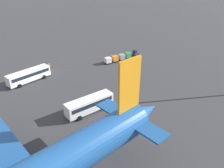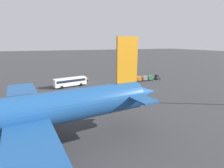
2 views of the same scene
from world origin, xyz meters
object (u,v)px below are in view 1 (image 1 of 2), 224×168
Objects in this scene: baggage_tug at (135,53)px; cargo_cart_white at (108,60)px; shuttle_bus_near at (29,75)px; shuttle_bus_far at (89,104)px; cargo_cart_orange at (115,58)px; worker_person at (49,66)px; cargo_cart_grey at (122,57)px; cargo_cart_green at (128,55)px.

baggage_tug is 1.21× the size of cargo_cart_white.
shuttle_bus_far reaches higher than shuttle_bus_near.
cargo_cart_orange is 1.00× the size of cargo_cart_white.
baggage_tug is at bearing -176.62° from cargo_cart_orange.
shuttle_bus_far is 4.10× the size of baggage_tug.
shuttle_bus_near reaches higher than worker_person.
cargo_cart_grey is (-24.09, -19.83, -0.73)m from shuttle_bus_far.
shuttle_bus_near is at bearing -4.58° from cargo_cart_white.
cargo_cart_orange and cargo_cart_white have the same top height.
cargo_cart_green is at bearing 164.15° from shuttle_bus_near.
shuttle_bus_far is 4.98× the size of cargo_cart_white.
shuttle_bus_far is (-5.83, 21.90, 0.03)m from shuttle_bus_near.
cargo_cart_green is 8.22m from cargo_cart_white.
shuttle_bus_far is 36.93m from baggage_tug.
cargo_cart_orange is (-27.19, 1.97, -0.70)m from shuttle_bus_near.
shuttle_bus_near is at bearing 34.90° from worker_person.
shuttle_bus_near reaches higher than cargo_cart_green.
cargo_cart_white is at bearing -134.88° from shuttle_bus_far.
cargo_cart_orange is (2.74, -0.10, 0.00)m from cargo_cart_grey.
cargo_cart_orange is (9.36, 0.55, 0.25)m from baggage_tug.
shuttle_bus_near is at bearing -3.32° from cargo_cart_green.
cargo_cart_grey is (6.62, 0.65, 0.25)m from baggage_tug.
cargo_cart_grey is 5.48m from cargo_cart_white.
worker_person is 0.82× the size of cargo_cart_grey.
worker_person is 23.48m from cargo_cart_grey.
cargo_cart_white is at bearing 162.89° from shuttle_bus_near.
shuttle_bus_near is 5.59× the size of cargo_cart_grey.
shuttle_bus_far is 27.31m from worker_person.
shuttle_bus_near is 24.53m from cargo_cart_white.
cargo_cart_orange is at bearing 159.50° from worker_person.
shuttle_bus_far is at bearing 46.97° from cargo_cart_white.
shuttle_bus_far is at bearing 36.70° from cargo_cart_green.
worker_person is at bearing -95.66° from shuttle_bus_far.
shuttle_bus_far reaches higher than cargo_cart_grey.
worker_person is 0.82× the size of cargo_cart_green.
baggage_tug is 6.66m from cargo_cart_grey.
worker_person is at bearing -23.47° from cargo_cart_white.
worker_person is at bearing -157.63° from shuttle_bus_near.
cargo_cart_white is (8.22, 0.06, 0.00)m from cargo_cart_green.
shuttle_bus_far is at bearing 23.64° from baggage_tug.
cargo_cart_green is (-32.67, 1.89, -0.70)m from shuttle_bus_near.
shuttle_bus_near is at bearing -3.94° from cargo_cart_grey.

